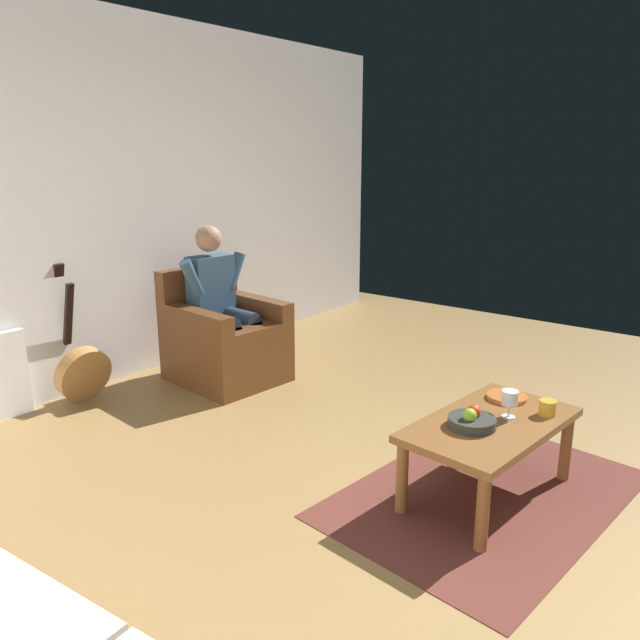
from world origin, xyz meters
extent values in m
plane|color=olive|center=(0.00, 0.00, 0.00)|extent=(7.46, 7.46, 0.00)
cube|color=silver|center=(0.00, -3.13, 1.37)|extent=(6.61, 0.06, 2.74)
cube|color=brown|center=(-0.08, -0.10, 0.00)|extent=(1.79, 1.32, 0.01)
cube|color=brown|center=(-0.46, -2.41, 0.19)|extent=(0.78, 0.86, 0.38)
cube|color=brown|center=(-0.46, -2.35, 0.43)|extent=(0.52, 0.72, 0.10)
cube|color=brown|center=(-0.75, -2.38, 0.50)|extent=(0.20, 0.80, 0.24)
cube|color=brown|center=(-0.17, -2.44, 0.50)|extent=(0.20, 0.80, 0.24)
cube|color=brown|center=(-0.49, -2.74, 0.62)|extent=(0.71, 0.19, 0.48)
cube|color=#32526B|center=(-0.48, -2.57, 0.72)|extent=(0.36, 0.21, 0.48)
sphere|color=#A87A5B|center=(-0.48, -2.57, 1.09)|extent=(0.20, 0.20, 0.20)
cylinder|color=#283344|center=(-0.56, -2.37, 0.50)|extent=(0.17, 0.41, 0.13)
cylinder|color=#283344|center=(-0.54, -2.17, 0.24)|extent=(0.13, 0.13, 0.48)
cylinder|color=#32526B|center=(-0.67, -2.50, 0.83)|extent=(0.21, 0.11, 0.29)
cylinder|color=#283344|center=(-0.36, -2.38, 0.50)|extent=(0.17, 0.41, 0.13)
cylinder|color=#283344|center=(-0.34, -2.19, 0.24)|extent=(0.13, 0.13, 0.48)
cylinder|color=#32526B|center=(-0.27, -2.54, 0.83)|extent=(0.21, 0.11, 0.29)
cube|color=brown|center=(-0.08, -0.10, 0.40)|extent=(1.03, 0.65, 0.04)
cylinder|color=brown|center=(-0.49, 0.17, 0.19)|extent=(0.06, 0.06, 0.38)
cylinder|color=brown|center=(0.38, 0.07, 0.19)|extent=(0.06, 0.06, 0.38)
cylinder|color=brown|center=(-0.54, -0.27, 0.19)|extent=(0.06, 0.06, 0.38)
cylinder|color=brown|center=(0.33, -0.37, 0.19)|extent=(0.06, 0.06, 0.38)
cylinder|color=#B88142|center=(0.46, -2.92, 0.20)|extent=(0.40, 0.20, 0.41)
cylinder|color=black|center=(0.46, -2.87, 0.22)|extent=(0.11, 0.03, 0.11)
cube|color=black|center=(0.46, -3.03, 0.62)|extent=(0.05, 0.15, 0.46)
cube|color=black|center=(0.46, -3.10, 0.91)|extent=(0.07, 0.07, 0.14)
cylinder|color=silver|center=(-0.18, -0.05, 0.42)|extent=(0.07, 0.07, 0.01)
cylinder|color=silver|center=(-0.18, -0.05, 0.45)|extent=(0.01, 0.01, 0.06)
cylinder|color=silver|center=(-0.18, -0.05, 0.52)|extent=(0.09, 0.09, 0.08)
cylinder|color=#590C19|center=(-0.18, -0.05, 0.50)|extent=(0.08, 0.08, 0.03)
cylinder|color=#2E2F2B|center=(0.05, -0.15, 0.44)|extent=(0.24, 0.24, 0.05)
sphere|color=#7CAD2B|center=(0.08, -0.15, 0.49)|extent=(0.07, 0.07, 0.07)
sphere|color=red|center=(0.02, -0.16, 0.49)|extent=(0.07, 0.07, 0.07)
cylinder|color=#B8612B|center=(-0.41, -0.15, 0.43)|extent=(0.22, 0.22, 0.02)
cylinder|color=gold|center=(-0.32, 0.10, 0.46)|extent=(0.09, 0.09, 0.08)
camera|label=1|loc=(2.76, 1.00, 1.73)|focal=35.16mm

